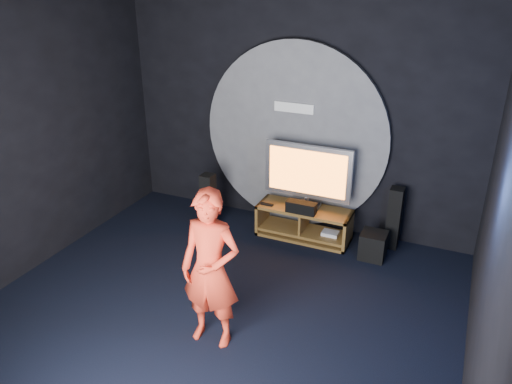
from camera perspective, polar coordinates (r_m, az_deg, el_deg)
floor at (r=5.52m, az=-4.99°, el=-14.09°), size 5.00×5.00×0.00m
back_wall at (r=6.83m, az=4.69°, el=10.04°), size 5.00×0.04×3.50m
left_wall at (r=6.22m, az=-26.39°, el=6.17°), size 0.04×5.00×3.50m
right_wall at (r=4.12m, az=26.25°, el=-2.31°), size 0.04×5.00×3.50m
wall_disc_panel at (r=6.90m, az=4.41°, el=6.32°), size 2.60×0.11×2.60m
media_console at (r=6.89m, az=5.54°, el=-3.75°), size 1.27×0.45×0.45m
tv at (r=6.64m, az=5.92°, el=2.10°), size 1.19×0.22×0.87m
center_speaker at (r=6.62m, az=5.19°, el=-1.75°), size 0.40×0.15×0.15m
remote at (r=6.83m, az=1.25°, el=-1.42°), size 0.18×0.05×0.02m
tower_speaker_left at (r=6.98m, az=-5.44°, el=-1.24°), size 0.17×0.19×0.85m
tower_speaker_right at (r=6.78m, az=15.49°, el=-2.89°), size 0.17×0.19×0.85m
subwoofer at (r=6.58m, az=13.24°, el=-5.96°), size 0.32×0.32×0.35m
player at (r=4.78m, az=-5.21°, el=-8.84°), size 0.62×0.43×1.63m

